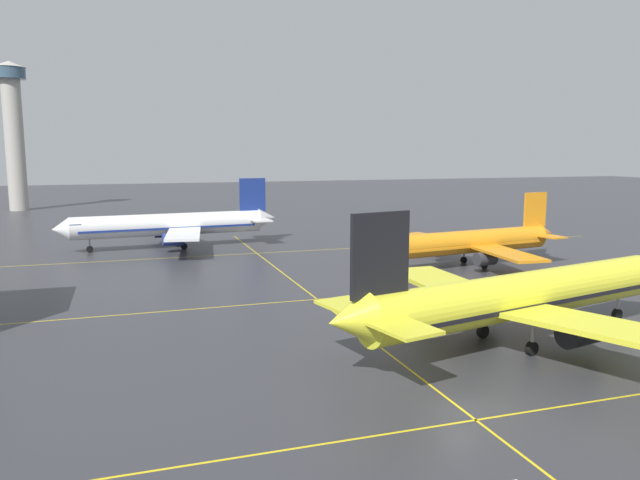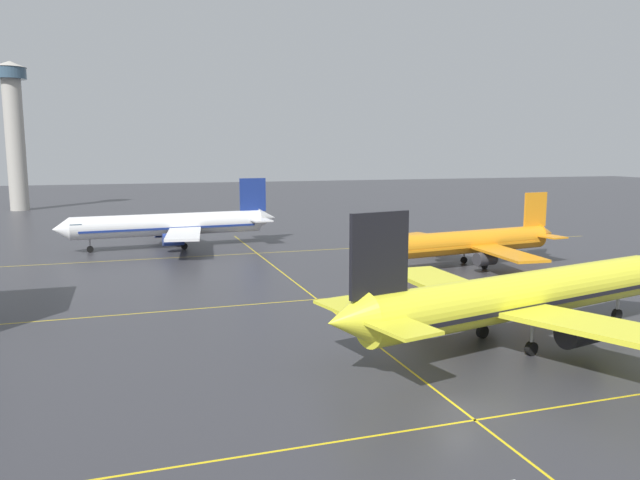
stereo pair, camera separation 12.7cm
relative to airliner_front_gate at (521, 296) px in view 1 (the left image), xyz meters
name	(u,v)px [view 1 (the left image)]	position (x,y,z in m)	size (l,w,h in m)	color
ground_plane	(460,408)	(-12.37, -10.52, -4.36)	(600.00, 600.00, 0.00)	#333338
airliner_front_gate	(521,296)	(0.00, 0.00, 0.00)	(40.80, 34.66, 12.78)	yellow
airliner_second_row	(468,242)	(15.26, 33.43, -0.68)	(34.69, 29.68, 10.79)	orange
airliner_third_row	(172,225)	(-25.45, 65.47, -0.19)	(39.28, 33.78, 12.21)	white
taxiway_markings	(317,299)	(-12.37, 21.17, -4.36)	(135.55, 111.17, 0.01)	yellow
control_tower	(13,126)	(-62.73, 149.53, 20.00)	(8.82, 8.82, 42.43)	#ADA89E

